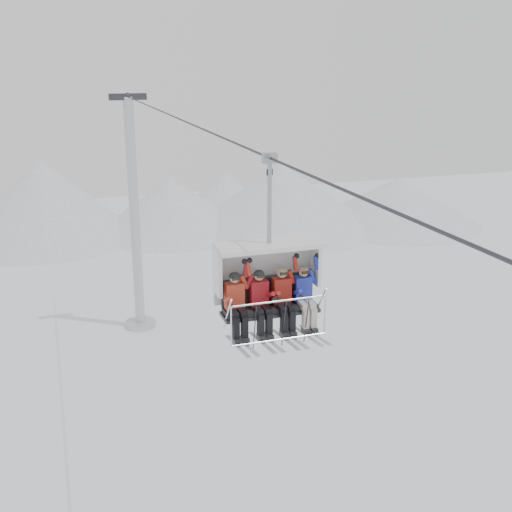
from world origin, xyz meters
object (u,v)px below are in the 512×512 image
object	(u,v)px
lift_tower_right	(136,232)
chairlift_carrier	(267,275)
skier_far_left	(236,303)
skier_center_left	(260,300)
skier_far_right	(304,295)
skier_center_right	(283,297)

from	to	relation	value
lift_tower_right	chairlift_carrier	world-z (taller)	lift_tower_right
skier_far_left	skier_center_left	distance (m)	0.56
chairlift_carrier	lift_tower_right	bearing A→B (deg)	90.00
skier_far_left	skier_far_right	world-z (taller)	skier_far_left
lift_tower_right	skier_far_left	bearing A→B (deg)	-92.04
skier_far_left	skier_center_left	xyz separation A→B (m)	(0.56, -0.00, -0.00)
lift_tower_right	skier_center_left	world-z (taller)	lift_tower_right
chairlift_carrier	skier_center_right	world-z (taller)	chairlift_carrier
lift_tower_right	skier_far_right	size ratio (longest dim) A/B	7.99
lift_tower_right	skier_far_right	distance (m)	23.54
lift_tower_right	chairlift_carrier	xyz separation A→B (m)	(0.00, -22.80, 4.89)
skier_center_right	lift_tower_right	bearing A→B (deg)	90.68
skier_center_left	skier_far_right	size ratio (longest dim) A/B	1.00
lift_tower_right	skier_far_left	xyz separation A→B (m)	(-0.82, -23.10, 4.43)
skier_far_left	skier_far_right	xyz separation A→B (m)	(1.61, -0.00, -0.01)
skier_center_right	skier_far_left	bearing A→B (deg)	180.00
chairlift_carrier	skier_far_right	bearing A→B (deg)	-21.43
skier_center_left	skier_far_right	distance (m)	1.05
lift_tower_right	skier_far_right	world-z (taller)	lift_tower_right
skier_far_left	lift_tower_right	bearing A→B (deg)	87.96
lift_tower_right	skier_center_left	distance (m)	23.53
skier_center_left	skier_center_right	bearing A→B (deg)	0.09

